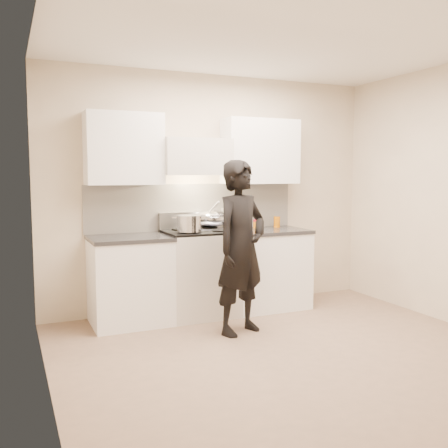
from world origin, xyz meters
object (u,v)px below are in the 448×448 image
object	(u,v)px
counter_right	(266,268)
utensil_crock	(229,221)
person	(241,247)
wok	(211,218)
stove	(200,273)

from	to	relation	value
counter_right	utensil_crock	xyz separation A→B (m)	(-0.38, 0.23, 0.55)
utensil_crock	person	bearing A→B (deg)	-107.27
counter_right	wok	xyz separation A→B (m)	(-0.63, 0.14, 0.60)
stove	utensil_crock	size ratio (longest dim) A/B	3.24
counter_right	person	xyz separation A→B (m)	(-0.68, -0.74, 0.39)
utensil_crock	person	world-z (taller)	person
counter_right	wok	distance (m)	0.88
stove	wok	distance (m)	0.64
stove	counter_right	size ratio (longest dim) A/B	1.04
stove	utensil_crock	distance (m)	0.74
stove	wok	size ratio (longest dim) A/B	1.99
wok	person	distance (m)	0.91
wok	counter_right	bearing A→B (deg)	-12.90
counter_right	utensil_crock	size ratio (longest dim) A/B	3.11
wok	utensil_crock	size ratio (longest dim) A/B	1.63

